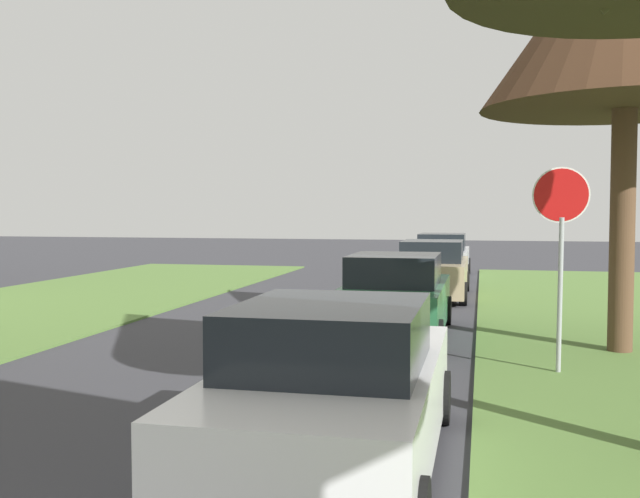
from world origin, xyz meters
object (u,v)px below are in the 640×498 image
Objects in this scene: street_tree_right_mid_b at (627,7)px; parked_sedan_silver at (442,257)px; stop_sign_far at (561,224)px; parked_sedan_green at (396,299)px; parked_sedan_tan at (433,271)px; parked_sedan_white at (335,393)px.

street_tree_right_mid_b is 14.84m from parked_sedan_silver.
stop_sign_far is 0.68× the size of parked_sedan_green.
parked_sedan_tan is at bearing 87.65° from parked_sedan_green.
parked_sedan_white is at bearing -87.74° from parked_sedan_green.
parked_sedan_white and parked_sedan_tan have the same top height.
street_tree_right_mid_b reaches higher than parked_sedan_white.
stop_sign_far is 0.68× the size of parked_sedan_white.
parked_sedan_green is 12.68m from parked_sedan_silver.
stop_sign_far is 15.65m from parked_sedan_silver.
street_tree_right_mid_b is 1.67× the size of parked_sedan_white.
street_tree_right_mid_b reaches higher than parked_sedan_green.
stop_sign_far is 4.08m from parked_sedan_green.
parked_sedan_green and parked_sedan_tan have the same top height.
parked_sedan_tan is (-3.59, 7.29, -4.99)m from street_tree_right_mid_b.
stop_sign_far is 5.31m from parked_sedan_white.
parked_sedan_white is at bearing -119.23° from street_tree_right_mid_b.
parked_sedan_tan and parked_sedan_silver have the same top height.
parked_sedan_tan is 1.00× the size of parked_sedan_silver.
parked_sedan_white and parked_sedan_green have the same top height.
parked_sedan_white is 1.00× the size of parked_sedan_silver.
parked_sedan_green is (-2.69, 2.69, -1.47)m from stop_sign_far.
stop_sign_far is at bearing -121.79° from street_tree_right_mid_b.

